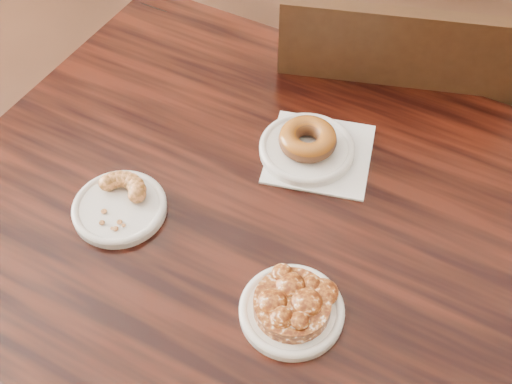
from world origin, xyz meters
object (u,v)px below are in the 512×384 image
(chair_far, at_px, (376,123))
(cruller_fragment, at_px, (118,201))
(cafe_table, at_px, (237,346))
(apple_fritter, at_px, (292,303))
(glazed_donut, at_px, (308,139))

(chair_far, xyz_separation_m, cruller_fragment, (-0.34, -0.61, 0.32))
(cafe_table, bearing_deg, chair_far, 87.43)
(chair_far, relative_size, cruller_fragment, 9.36)
(cafe_table, relative_size, apple_fritter, 6.75)
(glazed_donut, xyz_separation_m, apple_fritter, (0.05, -0.30, -0.00))
(glazed_donut, distance_m, cruller_fragment, 0.32)
(cafe_table, bearing_deg, apple_fritter, -28.27)
(cafe_table, height_order, apple_fritter, apple_fritter)
(chair_far, xyz_separation_m, glazed_donut, (-0.09, -0.42, 0.33))
(cruller_fragment, bearing_deg, cafe_table, 0.88)
(cafe_table, distance_m, cruller_fragment, 0.44)
(apple_fritter, bearing_deg, cruller_fragment, 161.64)
(glazed_donut, distance_m, apple_fritter, 0.30)
(chair_far, distance_m, cruller_fragment, 0.78)
(cafe_table, bearing_deg, glazed_donut, 82.68)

